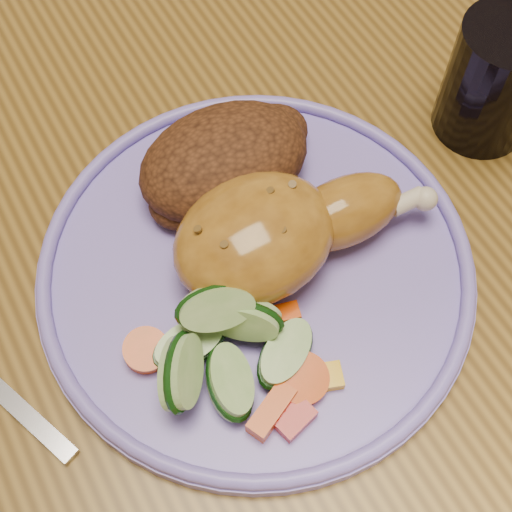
# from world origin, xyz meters

# --- Properties ---
(ground) EXTENTS (4.00, 4.00, 0.00)m
(ground) POSITION_xyz_m (0.00, 0.00, 0.00)
(ground) COLOR brown
(ground) RESTS_ON ground
(dining_table) EXTENTS (0.90, 1.40, 0.75)m
(dining_table) POSITION_xyz_m (0.00, 0.00, 0.67)
(dining_table) COLOR brown
(dining_table) RESTS_ON ground
(plate) EXTENTS (0.30, 0.30, 0.01)m
(plate) POSITION_xyz_m (-0.07, -0.09, 0.76)
(plate) COLOR #816FDB
(plate) RESTS_ON dining_table
(plate_rim) EXTENTS (0.30, 0.30, 0.01)m
(plate_rim) POSITION_xyz_m (-0.07, -0.09, 0.77)
(plate_rim) COLOR #816FDB
(plate_rim) RESTS_ON plate
(chicken_leg) EXTENTS (0.19, 0.10, 0.06)m
(chicken_leg) POSITION_xyz_m (-0.05, -0.09, 0.79)
(chicken_leg) COLOR #AE7424
(chicken_leg) RESTS_ON plate
(rice_pilaf) EXTENTS (0.13, 0.09, 0.05)m
(rice_pilaf) POSITION_xyz_m (-0.05, -0.02, 0.78)
(rice_pilaf) COLOR #4E2813
(rice_pilaf) RESTS_ON plate
(vegetable_pile) EXTENTS (0.12, 0.11, 0.06)m
(vegetable_pile) POSITION_xyz_m (-0.12, -0.14, 0.78)
(vegetable_pile) COLOR #A50A05
(vegetable_pile) RESTS_ON plate
(drinking_glass) EXTENTS (0.07, 0.07, 0.10)m
(drinking_glass) POSITION_xyz_m (0.15, -0.06, 0.80)
(drinking_glass) COLOR black
(drinking_glass) RESTS_ON dining_table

